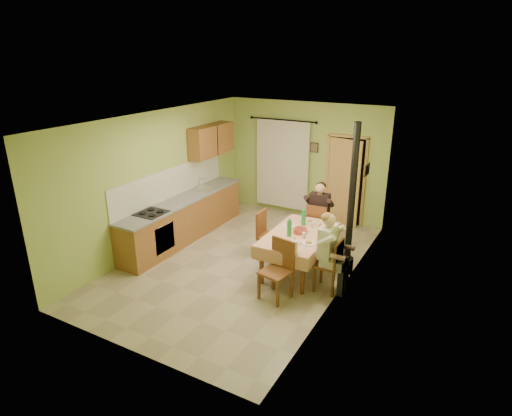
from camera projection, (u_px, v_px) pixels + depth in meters
The scene contains 17 objects.
floor at pixel (242, 262), 8.38m from camera, with size 4.00×6.00×0.01m, color tan.
room_shell at pixel (241, 173), 7.75m from camera, with size 4.04×6.04×2.82m.
kitchen_run at pixel (184, 218), 9.31m from camera, with size 0.64×3.64×1.56m.
upper_cabinets at pixel (211, 140), 9.93m from camera, with size 0.35×1.40×0.70m, color #915A2D.
curtain at pixel (282, 164), 10.58m from camera, with size 1.70×0.07×2.22m.
doorway at pixel (344, 181), 9.95m from camera, with size 0.96×0.24×2.15m.
dining_table at pixel (298, 252), 7.94m from camera, with size 1.08×1.76×0.76m.
tableware at pixel (298, 232), 7.69m from camera, with size 0.86×1.59×0.33m.
chair_far at pixel (317, 235), 8.92m from camera, with size 0.45×0.45×0.98m.
chair_near at pixel (276, 282), 7.10m from camera, with size 0.52×0.52×1.01m.
chair_right at pixel (328, 275), 7.32m from camera, with size 0.40×0.40×0.95m.
chair_left at pixel (269, 245), 8.46m from camera, with size 0.44×0.44×0.98m.
man_far at pixel (319, 208), 8.73m from camera, with size 0.60×0.48×1.39m.
man_right at pixel (329, 244), 7.12m from camera, with size 0.47×0.59×1.39m.
stove_flue at pixel (350, 221), 7.66m from camera, with size 0.24×0.24×2.80m.
picture_back at pixel (314, 147), 10.10m from camera, with size 0.19×0.03×0.23m, color black.
picture_right at pixel (367, 170), 7.84m from camera, with size 0.03×0.31×0.21m, color brown.
Camera 1 is at (3.85, -6.44, 3.90)m, focal length 30.00 mm.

